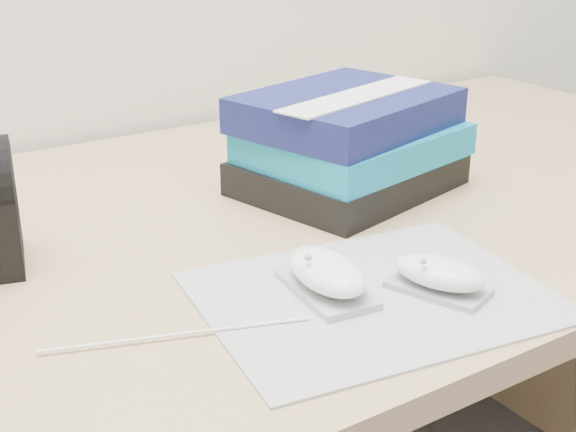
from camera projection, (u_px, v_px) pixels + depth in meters
desk at (257, 348)px, 1.13m from camera, size 1.60×0.80×0.73m
mousepad at (373, 296)px, 0.77m from camera, size 0.36×0.30×0.00m
mouse_rear at (327, 274)px, 0.77m from camera, size 0.07×0.12×0.05m
mouse_front at (439, 275)px, 0.77m from camera, size 0.08×0.11×0.04m
usb_cable at (178, 334)px, 0.70m from camera, size 0.23×0.08×0.00m
book_stack at (349, 142)px, 1.03m from camera, size 0.30×0.27×0.13m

